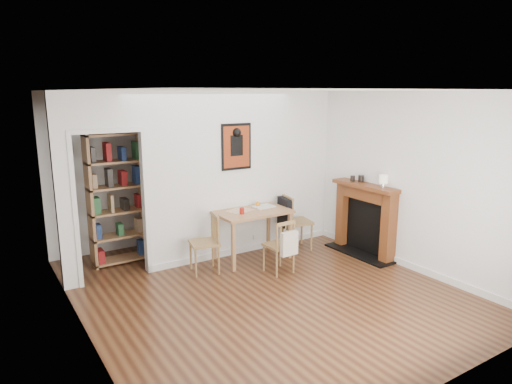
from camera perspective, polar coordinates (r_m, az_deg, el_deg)
ground at (r=6.26m, az=0.73°, el=-11.95°), size 5.20×5.20×0.00m
room_shell at (r=7.03m, az=-4.60°, el=1.85°), size 5.20×5.20×5.20m
dining_table at (r=7.10m, az=-0.50°, el=-3.06°), size 1.15×0.73×0.78m
chair_left at (r=6.68m, az=-6.49°, el=-6.42°), size 0.52×0.52×0.87m
chair_right at (r=7.61m, az=5.04°, el=-3.68°), size 0.60×0.54×0.92m
chair_front at (r=6.65m, az=2.93°, el=-6.71°), size 0.42×0.47×0.80m
bookshelf at (r=7.20m, az=-16.95°, el=-0.86°), size 0.85×0.34×2.02m
fireplace at (r=7.55m, az=13.51°, el=-3.03°), size 0.45×1.25×1.16m
red_glass at (r=6.87m, az=-1.77°, el=-2.36°), size 0.07×0.07×0.09m
orange_fruit at (r=7.31m, az=0.23°, el=-1.52°), size 0.08×0.08×0.08m
placemat at (r=7.07m, az=-2.08°, el=-2.33°), size 0.45×0.38×0.00m
notebook at (r=7.28m, az=0.94°, el=-1.82°), size 0.34×0.26×0.02m
mantel_lamp at (r=7.13m, az=15.65°, el=1.47°), size 0.13×0.13×0.20m
ceramic_jar_a at (r=7.53m, az=13.00°, el=1.64°), size 0.09×0.09×0.11m
ceramic_jar_b at (r=7.56m, az=11.99°, el=1.66°), size 0.07×0.07×0.09m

